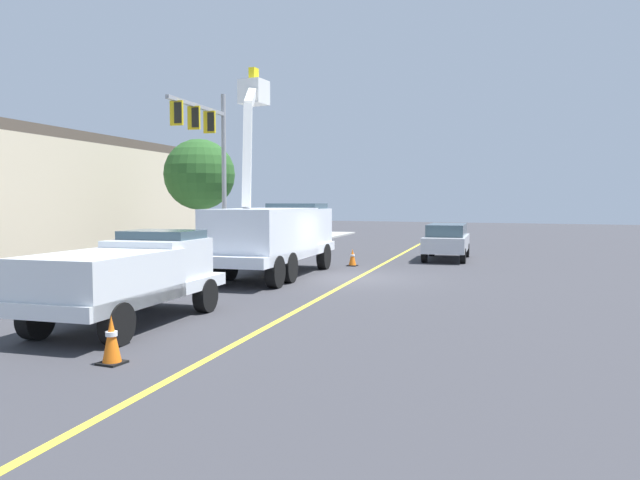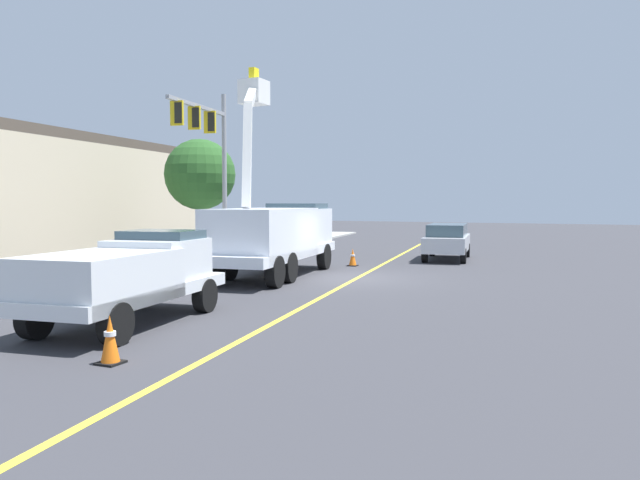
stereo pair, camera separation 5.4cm
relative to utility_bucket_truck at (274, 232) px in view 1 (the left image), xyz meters
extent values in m
plane|color=#38383D|center=(0.62, -3.05, -1.63)|extent=(120.00, 120.00, 0.00)
cube|color=#9E9E99|center=(-0.50, 5.68, -1.57)|extent=(59.97, 11.17, 0.12)
cube|color=yellow|center=(0.62, -3.05, -1.62)|extent=(49.62, 6.49, 0.01)
cube|color=white|center=(-0.17, -0.04, -0.73)|extent=(8.45, 3.52, 0.36)
cube|color=white|center=(2.43, 0.29, 0.04)|extent=(2.90, 2.66, 1.60)
cube|color=#384C56|center=(2.63, 0.32, 0.74)|extent=(2.06, 2.31, 0.64)
cube|color=white|center=(-1.15, -0.17, -0.01)|extent=(5.52, 3.14, 1.80)
cube|color=white|center=(-2.21, -0.17, 2.67)|extent=(1.16, 0.73, 3.53)
cube|color=white|center=(-0.79, 0.49, 4.89)|extent=(2.27, 1.25, 1.23)
cube|color=white|center=(0.23, 0.96, 5.22)|extent=(0.90, 0.90, 0.90)
cube|color=yellow|center=(0.23, 0.96, 5.82)|extent=(0.36, 0.24, 0.60)
cylinder|color=black|center=(2.53, 1.44, -1.11)|extent=(1.07, 0.47, 1.04)
cylinder|color=black|center=(2.82, -0.79, -1.11)|extent=(1.07, 0.47, 1.04)
cylinder|color=black|center=(-1.78, 0.89, -1.11)|extent=(1.07, 0.47, 1.04)
cylinder|color=black|center=(-1.49, -1.34, -1.11)|extent=(1.07, 0.47, 1.04)
cylinder|color=black|center=(-3.08, 0.72, -1.11)|extent=(1.07, 0.47, 1.04)
cylinder|color=black|center=(-2.79, -1.51, -1.11)|extent=(1.07, 0.47, 1.04)
cube|color=silver|center=(-9.22, -1.20, -0.88)|extent=(5.82, 2.79, 0.30)
cube|color=silver|center=(-8.00, -1.04, -0.33)|extent=(2.24, 2.17, 1.10)
cube|color=#384C56|center=(-7.80, -1.02, 0.15)|extent=(1.56, 1.92, 0.56)
cube|color=silver|center=(-10.22, -1.32, -0.48)|extent=(3.60, 2.51, 1.10)
cylinder|color=black|center=(-7.51, -0.03, -1.21)|extent=(0.87, 0.40, 0.84)
cylinder|color=black|center=(-7.27, -1.90, -1.21)|extent=(0.87, 0.40, 0.84)
cylinder|color=black|center=(-11.17, -0.49, -1.21)|extent=(0.87, 0.40, 0.84)
cylinder|color=black|center=(-10.94, -2.37, -1.21)|extent=(0.87, 0.40, 0.84)
cube|color=silver|center=(8.91, -4.53, -0.84)|extent=(5.00, 2.49, 0.70)
cube|color=#384C56|center=(9.06, -4.51, -0.24)|extent=(3.64, 2.10, 0.60)
cylinder|color=black|center=(7.40, -5.59, -1.29)|extent=(0.70, 0.32, 0.68)
cylinder|color=black|center=(7.19, -3.89, -1.29)|extent=(0.70, 0.32, 0.68)
cylinder|color=black|center=(10.64, -5.17, -1.29)|extent=(0.70, 0.32, 0.68)
cylinder|color=black|center=(10.42, -3.48, -1.29)|extent=(0.70, 0.32, 0.68)
cube|color=black|center=(-12.02, -3.22, -1.61)|extent=(0.40, 0.40, 0.04)
cone|color=orange|center=(-12.02, -3.22, -1.19)|extent=(0.32, 0.32, 0.81)
cylinder|color=white|center=(-12.02, -3.22, -1.10)|extent=(0.20, 0.20, 0.08)
cube|color=black|center=(4.44, -1.43, -1.61)|extent=(0.40, 0.40, 0.04)
cone|color=orange|center=(4.44, -1.43, -1.23)|extent=(0.32, 0.32, 0.71)
cylinder|color=white|center=(4.44, -1.43, -1.16)|extent=(0.20, 0.20, 0.08)
cylinder|color=gray|center=(5.07, 5.39, 2.30)|extent=(0.22, 0.22, 7.86)
cube|color=gray|center=(2.51, 5.06, 5.29)|extent=(5.14, 0.81, 0.16)
cube|color=gold|center=(3.61, 5.20, 4.74)|extent=(0.19, 0.57, 1.00)
cube|color=black|center=(3.62, 5.10, 4.74)|extent=(0.24, 0.34, 0.84)
cube|color=gold|center=(2.15, 5.01, 4.74)|extent=(0.19, 0.57, 1.00)
cube|color=black|center=(2.16, 4.91, 4.74)|extent=(0.24, 0.34, 0.84)
cube|color=gold|center=(0.68, 4.83, 4.74)|extent=(0.19, 0.57, 1.00)
cube|color=black|center=(0.70, 4.73, 4.74)|extent=(0.24, 0.34, 0.84)
cube|color=beige|center=(3.59, 16.30, 1.23)|extent=(25.47, 11.23, 5.72)
cube|color=#4C4238|center=(3.59, 16.30, 4.34)|extent=(25.47, 11.23, 0.50)
cylinder|color=brown|center=(6.23, 7.60, -0.19)|extent=(0.32, 0.32, 2.88)
sphere|color=#285623|center=(6.23, 7.60, 2.52)|extent=(3.62, 3.62, 3.62)
camera|label=1|loc=(-20.00, -10.59, 1.15)|focal=34.28mm
camera|label=2|loc=(-19.98, -10.64, 1.15)|focal=34.28mm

